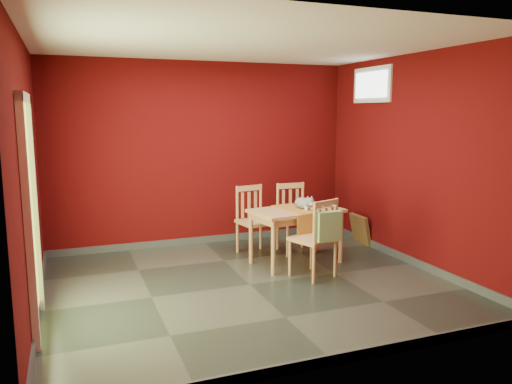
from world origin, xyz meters
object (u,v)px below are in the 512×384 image
object	(u,v)px
cat	(304,201)
chair_far_right	(294,217)
picture_frame	(360,229)
dining_table	(296,216)
chair_near	(316,237)
tote_bag	(329,226)
chair_far_left	(254,219)

from	to	relation	value
cat	chair_far_right	bearing A→B (deg)	68.21
picture_frame	cat	bearing A→B (deg)	-156.31
dining_table	chair_near	bearing A→B (deg)	-92.57
chair_far_right	picture_frame	size ratio (longest dim) A/B	2.18
tote_bag	cat	size ratio (longest dim) A/B	1.04
chair_near	chair_far_left	bearing A→B (deg)	104.38
chair_far_left	chair_near	xyz separation A→B (m)	(0.32, -1.24, 0.01)
chair_far_left	chair_far_right	distance (m)	0.58
dining_table	chair_far_left	world-z (taller)	chair_far_left
chair_far_left	cat	distance (m)	0.84
tote_bag	cat	bearing A→B (deg)	84.03
chair_near	cat	bearing A→B (deg)	77.26
dining_table	tote_bag	world-z (taller)	tote_bag
chair_far_right	picture_frame	xyz separation A→B (m)	(1.11, 0.01, -0.27)
chair_far_left	chair_near	world-z (taller)	chair_near
chair_far_left	chair_far_right	bearing A→B (deg)	-10.18
chair_near	picture_frame	bearing A→B (deg)	40.09
dining_table	picture_frame	size ratio (longest dim) A/B	2.80
chair_far_right	picture_frame	distance (m)	1.14
chair_far_left	cat	size ratio (longest dim) A/B	2.37
chair_far_right	chair_near	xyz separation A→B (m)	(-0.25, -1.13, -0.00)
dining_table	chair_far_left	distance (m)	0.74
dining_table	cat	world-z (taller)	cat
dining_table	chair_far_left	bearing A→B (deg)	118.34
dining_table	chair_far_right	xyz separation A→B (m)	(0.22, 0.53, -0.14)
cat	chair_near	bearing A→B (deg)	-112.29
chair_near	tote_bag	xyz separation A→B (m)	(0.05, -0.22, 0.18)
dining_table	picture_frame	distance (m)	1.50
chair_near	chair_far_right	bearing A→B (deg)	77.49
chair_far_left	chair_far_right	xyz separation A→B (m)	(0.57, -0.10, 0.01)
chair_far_left	picture_frame	distance (m)	1.70
chair_far_left	tote_bag	xyz separation A→B (m)	(0.37, -1.45, 0.18)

